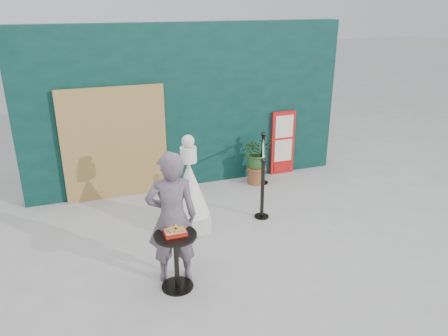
% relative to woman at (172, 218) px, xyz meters
% --- Properties ---
extents(ground, '(60.00, 60.00, 0.00)m').
position_rel_woman_xyz_m(ground, '(1.06, -0.15, -0.86)').
color(ground, '#ADAAA5').
rests_on(ground, ground).
extents(back_wall, '(6.00, 0.30, 3.00)m').
position_rel_woman_xyz_m(back_wall, '(1.06, 3.00, 0.64)').
color(back_wall, '#092B25').
rests_on(back_wall, ground).
extents(bamboo_fence, '(1.80, 0.08, 2.00)m').
position_rel_woman_xyz_m(bamboo_fence, '(-0.34, 2.79, 0.14)').
color(bamboo_fence, tan).
rests_on(bamboo_fence, ground).
extents(woman, '(0.68, 0.50, 1.73)m').
position_rel_woman_xyz_m(woman, '(0.00, 0.00, 0.00)').
color(woman, slate).
rests_on(woman, ground).
extents(menu_board, '(0.50, 0.07, 1.30)m').
position_rel_woman_xyz_m(menu_board, '(2.96, 2.80, -0.21)').
color(menu_board, red).
rests_on(menu_board, ground).
extents(statue, '(0.60, 0.60, 1.54)m').
position_rel_woman_xyz_m(statue, '(0.54, 1.15, -0.24)').
color(statue, silver).
rests_on(statue, ground).
extents(cafe_table, '(0.52, 0.52, 0.75)m').
position_rel_woman_xyz_m(cafe_table, '(-0.01, -0.20, -0.37)').
color(cafe_table, black).
rests_on(cafe_table, ground).
extents(food_basket, '(0.26, 0.19, 0.11)m').
position_rel_woman_xyz_m(food_basket, '(-0.01, -0.20, -0.08)').
color(food_basket, red).
rests_on(food_basket, cafe_table).
extents(planter, '(0.56, 0.48, 0.95)m').
position_rel_woman_xyz_m(planter, '(2.25, 2.50, -0.31)').
color(planter, '#965E31').
rests_on(planter, ground).
extents(stanchion_barrier, '(0.84, 1.54, 1.03)m').
position_rel_woman_xyz_m(stanchion_barrier, '(2.06, 1.80, -0.37)').
color(stanchion_barrier, black).
rests_on(stanchion_barrier, ground).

